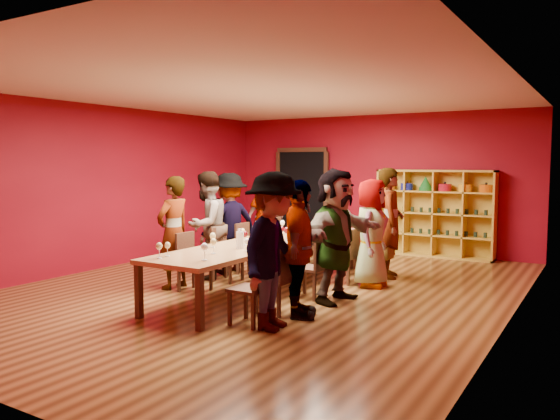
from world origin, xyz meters
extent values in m
cube|color=#4F2F14|center=(0.00, 0.00, -0.01)|extent=(7.10, 9.10, 0.02)
cube|color=maroon|center=(0.00, 4.51, 1.50)|extent=(7.10, 0.02, 3.00)
cube|color=maroon|center=(-3.51, 0.00, 1.50)|extent=(0.02, 9.10, 3.00)
cube|color=maroon|center=(3.51, 0.00, 1.50)|extent=(0.02, 9.10, 3.00)
cube|color=silver|center=(0.00, 0.00, 3.01)|extent=(7.10, 9.10, 0.02)
cube|color=#A87646|center=(0.00, 0.00, 0.72)|extent=(1.10, 4.50, 0.06)
cube|color=#321910|center=(-0.49, -2.17, 0.34)|extent=(0.08, 0.08, 0.69)
cube|color=#321910|center=(-0.49, 2.17, 0.34)|extent=(0.08, 0.08, 0.69)
cube|color=#321910|center=(0.49, -2.17, 0.34)|extent=(0.08, 0.08, 0.69)
cube|color=#321910|center=(0.49, 2.17, 0.34)|extent=(0.08, 0.08, 0.69)
cube|color=black|center=(-1.80, 4.44, 1.10)|extent=(1.20, 0.14, 2.20)
cube|color=#321910|center=(-1.80, 4.37, 2.25)|extent=(1.32, 0.06, 0.10)
cube|color=#321910|center=(-2.45, 4.37, 1.10)|extent=(0.10, 0.06, 2.20)
cube|color=#321910|center=(-1.15, 4.37, 1.10)|extent=(0.10, 0.06, 2.20)
cube|color=gold|center=(0.22, 4.28, 0.90)|extent=(0.04, 0.40, 1.80)
cube|color=gold|center=(2.58, 4.28, 0.90)|extent=(0.04, 0.40, 1.80)
cube|color=gold|center=(1.40, 4.28, 1.78)|extent=(2.40, 0.40, 0.04)
cube|color=gold|center=(1.40, 4.28, 0.02)|extent=(2.40, 0.40, 0.04)
cube|color=gold|center=(1.40, 4.47, 0.90)|extent=(2.40, 0.02, 1.80)
cube|color=gold|center=(1.40, 4.28, 0.45)|extent=(2.36, 0.38, 0.03)
cube|color=gold|center=(1.40, 4.28, 0.90)|extent=(2.36, 0.38, 0.03)
cube|color=gold|center=(1.40, 4.28, 1.35)|extent=(2.36, 0.38, 0.03)
cube|color=gold|center=(0.80, 4.28, 0.90)|extent=(0.03, 0.38, 1.76)
cube|color=gold|center=(1.40, 4.28, 0.90)|extent=(0.03, 0.38, 1.76)
cube|color=gold|center=(2.00, 4.28, 0.90)|extent=(0.03, 0.38, 1.76)
cylinder|color=#C95B0B|center=(0.40, 4.28, 1.44)|extent=(0.26, 0.26, 0.15)
sphere|color=black|center=(0.40, 4.28, 1.53)|extent=(0.05, 0.05, 0.05)
cylinder|color=navy|center=(0.80, 4.28, 1.44)|extent=(0.26, 0.26, 0.15)
sphere|color=black|center=(0.80, 4.28, 1.53)|extent=(0.05, 0.05, 0.05)
cylinder|color=#1C702B|center=(1.20, 4.28, 1.41)|extent=(0.26, 0.26, 0.08)
cone|color=#1C702B|center=(1.20, 4.28, 1.56)|extent=(0.24, 0.24, 0.22)
cylinder|color=maroon|center=(1.60, 4.28, 1.44)|extent=(0.26, 0.26, 0.15)
sphere|color=black|center=(1.60, 4.28, 1.53)|extent=(0.05, 0.05, 0.05)
cylinder|color=yellow|center=(2.00, 4.28, 1.44)|extent=(0.26, 0.26, 0.15)
sphere|color=black|center=(2.00, 4.28, 1.53)|extent=(0.05, 0.05, 0.05)
cylinder|color=#C95B0B|center=(2.40, 4.28, 1.44)|extent=(0.26, 0.26, 0.15)
sphere|color=black|center=(2.40, 4.28, 1.53)|extent=(0.05, 0.05, 0.05)
cylinder|color=black|center=(0.38, 4.28, 0.52)|extent=(0.07, 0.07, 0.10)
cylinder|color=black|center=(0.56, 4.28, 0.52)|extent=(0.07, 0.07, 0.10)
cylinder|color=black|center=(0.75, 4.28, 0.52)|extent=(0.07, 0.07, 0.10)
cylinder|color=black|center=(0.93, 4.28, 0.52)|extent=(0.07, 0.07, 0.10)
cylinder|color=black|center=(1.12, 4.28, 0.52)|extent=(0.07, 0.07, 0.10)
cylinder|color=black|center=(1.30, 4.28, 0.52)|extent=(0.07, 0.07, 0.10)
cylinder|color=black|center=(1.49, 4.28, 0.52)|extent=(0.07, 0.07, 0.10)
cylinder|color=black|center=(1.67, 4.28, 0.52)|extent=(0.07, 0.07, 0.10)
cylinder|color=black|center=(1.86, 4.28, 0.52)|extent=(0.07, 0.07, 0.10)
cylinder|color=black|center=(2.04, 4.28, 0.52)|extent=(0.07, 0.07, 0.10)
cylinder|color=black|center=(2.23, 4.28, 0.52)|extent=(0.07, 0.07, 0.10)
cylinder|color=black|center=(2.42, 4.28, 0.52)|extent=(0.07, 0.07, 0.10)
cylinder|color=black|center=(0.38, 4.28, 0.97)|extent=(0.07, 0.07, 0.10)
cylinder|color=black|center=(0.56, 4.28, 0.97)|extent=(0.07, 0.07, 0.10)
cylinder|color=black|center=(0.75, 4.28, 0.97)|extent=(0.07, 0.07, 0.10)
cylinder|color=black|center=(0.93, 4.28, 0.97)|extent=(0.07, 0.07, 0.10)
cylinder|color=black|center=(1.12, 4.28, 0.97)|extent=(0.07, 0.07, 0.10)
cylinder|color=black|center=(1.30, 4.28, 0.97)|extent=(0.07, 0.07, 0.10)
cylinder|color=black|center=(1.49, 4.28, 0.97)|extent=(0.07, 0.07, 0.10)
cylinder|color=black|center=(1.67, 4.28, 0.97)|extent=(0.07, 0.07, 0.10)
cylinder|color=black|center=(1.86, 4.28, 0.97)|extent=(0.07, 0.07, 0.10)
cylinder|color=black|center=(2.04, 4.28, 0.97)|extent=(0.07, 0.07, 0.10)
cylinder|color=black|center=(2.23, 4.28, 0.97)|extent=(0.07, 0.07, 0.10)
cylinder|color=black|center=(2.42, 4.28, 0.97)|extent=(0.07, 0.07, 0.10)
cube|color=#321910|center=(-0.83, -0.69, 0.43)|extent=(0.42, 0.42, 0.04)
cube|color=#321910|center=(-1.02, -0.69, 0.67)|extent=(0.04, 0.40, 0.44)
cube|color=#321910|center=(-1.00, -0.86, 0.21)|extent=(0.04, 0.04, 0.41)
cube|color=#321910|center=(-0.66, -0.86, 0.21)|extent=(0.04, 0.04, 0.41)
cube|color=#321910|center=(-1.00, -0.52, 0.21)|extent=(0.04, 0.04, 0.41)
cube|color=#321910|center=(-0.66, -0.52, 0.21)|extent=(0.04, 0.04, 0.41)
imported|color=pink|center=(-1.25, -0.69, 0.87)|extent=(0.48, 0.64, 1.74)
cube|color=#321910|center=(-0.83, 0.14, 0.43)|extent=(0.42, 0.42, 0.04)
cube|color=#321910|center=(-1.02, 0.14, 0.67)|extent=(0.04, 0.40, 0.44)
cube|color=#321910|center=(-1.00, -0.03, 0.21)|extent=(0.04, 0.04, 0.41)
cube|color=#321910|center=(-0.66, -0.03, 0.21)|extent=(0.04, 0.04, 0.41)
cube|color=#321910|center=(-1.00, 0.31, 0.21)|extent=(0.04, 0.04, 0.41)
cube|color=#321910|center=(-0.66, 0.31, 0.21)|extent=(0.04, 0.04, 0.41)
imported|color=silver|center=(-1.26, 0.14, 0.90)|extent=(0.54, 0.91, 1.80)
cube|color=#321910|center=(-0.83, 0.82, 0.43)|extent=(0.42, 0.42, 0.04)
cube|color=#321910|center=(-1.02, 0.82, 0.67)|extent=(0.04, 0.40, 0.44)
cube|color=#321910|center=(-1.00, 0.65, 0.21)|extent=(0.04, 0.04, 0.41)
cube|color=#321910|center=(-0.66, 0.65, 0.21)|extent=(0.04, 0.04, 0.41)
cube|color=#321910|center=(-1.00, 0.99, 0.21)|extent=(0.04, 0.04, 0.41)
cube|color=#321910|center=(-0.66, 0.99, 0.21)|extent=(0.04, 0.04, 0.41)
imported|color=#535258|center=(-1.30, 0.82, 0.88)|extent=(0.85, 1.23, 1.77)
cube|color=#321910|center=(-0.83, 1.92, 0.43)|extent=(0.42, 0.42, 0.04)
cube|color=#321910|center=(-1.02, 1.92, 0.67)|extent=(0.04, 0.40, 0.44)
cube|color=#321910|center=(-1.00, 1.75, 0.21)|extent=(0.04, 0.04, 0.41)
cube|color=#321910|center=(-0.66, 1.75, 0.21)|extent=(0.04, 0.04, 0.41)
cube|color=#321910|center=(-1.00, 2.09, 0.21)|extent=(0.04, 0.04, 0.41)
cube|color=#321910|center=(-0.66, 2.09, 0.21)|extent=(0.04, 0.04, 0.41)
imported|color=#5D7AC1|center=(-1.25, 1.92, 0.87)|extent=(0.62, 1.08, 1.73)
cube|color=#321910|center=(0.83, -1.65, 0.43)|extent=(0.42, 0.42, 0.04)
cube|color=#321910|center=(1.02, -1.65, 0.67)|extent=(0.04, 0.40, 0.44)
cube|color=#321910|center=(0.66, -1.82, 0.21)|extent=(0.04, 0.04, 0.41)
cube|color=#321910|center=(1.00, -1.82, 0.21)|extent=(0.04, 0.04, 0.41)
cube|color=#321910|center=(0.66, -1.48, 0.21)|extent=(0.04, 0.04, 0.41)
cube|color=#321910|center=(1.00, -1.48, 0.21)|extent=(0.04, 0.04, 0.41)
imported|color=#131736|center=(1.18, -1.65, 0.92)|extent=(0.61, 1.24, 1.85)
cube|color=#321910|center=(0.83, -1.08, 0.43)|extent=(0.42, 0.42, 0.04)
cube|color=#321910|center=(1.02, -1.08, 0.67)|extent=(0.04, 0.40, 0.44)
cube|color=#321910|center=(0.66, -1.25, 0.21)|extent=(0.04, 0.04, 0.41)
cube|color=#321910|center=(1.00, -1.25, 0.21)|extent=(0.04, 0.04, 0.41)
cube|color=#321910|center=(0.66, -0.91, 0.21)|extent=(0.04, 0.04, 0.41)
cube|color=#321910|center=(1.00, -0.91, 0.21)|extent=(0.04, 0.04, 0.41)
imported|color=#D28C93|center=(1.20, -1.08, 0.87)|extent=(0.83, 1.12, 1.74)
cube|color=#321910|center=(0.83, -0.12, 0.43)|extent=(0.42, 0.42, 0.04)
cube|color=#321910|center=(1.02, -0.12, 0.67)|extent=(0.04, 0.40, 0.44)
cube|color=#321910|center=(0.66, -0.29, 0.21)|extent=(0.04, 0.04, 0.41)
cube|color=#321910|center=(1.00, -0.29, 0.21)|extent=(0.04, 0.04, 0.41)
cube|color=#321910|center=(0.66, 0.05, 0.21)|extent=(0.04, 0.04, 0.41)
cube|color=#321910|center=(1.00, 0.05, 0.21)|extent=(0.04, 0.04, 0.41)
imported|color=#15193A|center=(1.25, -0.12, 0.94)|extent=(0.69, 1.78, 1.88)
cube|color=#321910|center=(0.83, 1.03, 0.43)|extent=(0.42, 0.42, 0.04)
cube|color=#321910|center=(1.02, 1.03, 0.67)|extent=(0.04, 0.40, 0.44)
cube|color=#321910|center=(0.66, 0.86, 0.21)|extent=(0.04, 0.04, 0.41)
cube|color=#321910|center=(1.00, 0.86, 0.21)|extent=(0.04, 0.04, 0.41)
cube|color=#321910|center=(0.66, 1.20, 0.21)|extent=(0.04, 0.04, 0.41)
cube|color=#321910|center=(1.00, 1.20, 0.21)|extent=(0.04, 0.04, 0.41)
imported|color=silver|center=(1.31, 1.03, 0.85)|extent=(0.55, 0.88, 1.70)
cube|color=#321910|center=(0.83, 1.81, 0.43)|extent=(0.42, 0.42, 0.04)
cube|color=#321910|center=(1.02, 1.81, 0.67)|extent=(0.04, 0.40, 0.44)
cube|color=#321910|center=(0.66, 1.64, 0.21)|extent=(0.04, 0.04, 0.41)
cube|color=#321910|center=(1.00, 1.64, 0.21)|extent=(0.04, 0.04, 0.41)
cube|color=#321910|center=(0.66, 1.98, 0.21)|extent=(0.04, 0.04, 0.41)
cube|color=#321910|center=(1.00, 1.98, 0.21)|extent=(0.04, 0.04, 0.41)
imported|color=#D28D92|center=(1.34, 1.81, 0.93)|extent=(0.70, 0.81, 1.86)
cylinder|color=white|center=(0.30, 0.12, 0.75)|extent=(0.07, 0.07, 0.01)
cylinder|color=white|center=(0.30, 0.12, 0.82)|extent=(0.01, 0.01, 0.12)
ellipsoid|color=#48070D|center=(0.30, 0.12, 0.92)|extent=(0.09, 0.09, 0.10)
cylinder|color=white|center=(0.13, 0.25, 0.75)|extent=(0.07, 0.07, 0.01)
cylinder|color=white|center=(0.13, 0.25, 0.82)|extent=(0.01, 0.01, 0.12)
ellipsoid|color=#48070D|center=(0.13, 0.25, 0.91)|extent=(0.08, 0.08, 0.10)
cylinder|color=white|center=(0.05, -1.35, 0.75)|extent=(0.07, 0.07, 0.01)
cylinder|color=white|center=(0.05, -1.35, 0.82)|extent=(0.01, 0.01, 0.12)
ellipsoid|color=#CBC07F|center=(0.05, -1.35, 0.91)|extent=(0.08, 0.08, 0.10)
cylinder|color=white|center=(0.34, 1.82, 0.75)|extent=(0.06, 0.06, 0.01)
cylinder|color=white|center=(0.34, 1.82, 0.81)|extent=(0.01, 0.01, 0.11)
ellipsoid|color=white|center=(0.34, 1.82, 0.91)|extent=(0.08, 0.08, 0.09)
cylinder|color=white|center=(-0.03, -0.52, 0.75)|extent=(0.07, 0.07, 0.01)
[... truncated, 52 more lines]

